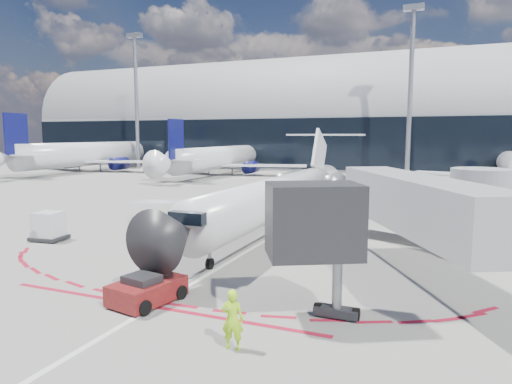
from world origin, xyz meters
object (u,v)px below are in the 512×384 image
at_px(regional_jet, 280,195).
at_px(uld_container, 49,226).
at_px(pushback_tug, 147,290).
at_px(ramp_worker, 232,319).

bearing_deg(regional_jet, uld_container, -144.24).
bearing_deg(uld_container, regional_jet, 27.81).
xyz_separation_m(pushback_tug, ramp_worker, (4.80, -2.27, 0.43)).
distance_m(pushback_tug, ramp_worker, 5.33).
xyz_separation_m(ramp_worker, uld_container, (-16.86, 8.83, -0.06)).
relative_size(regional_jet, uld_container, 13.48).
bearing_deg(ramp_worker, pushback_tug, -37.56).
height_order(regional_jet, ramp_worker, regional_jet).
height_order(pushback_tug, uld_container, uld_container).
distance_m(regional_jet, pushback_tug, 15.47).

